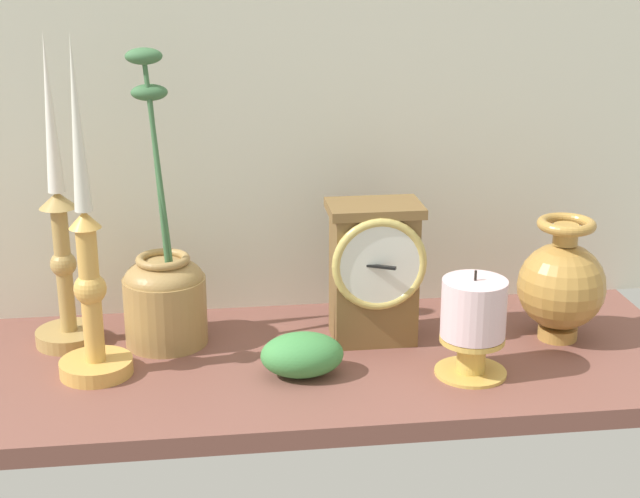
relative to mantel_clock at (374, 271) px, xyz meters
The scene contains 9 objects.
ground_plane 16.17cm from the mantel_clock, 159.93° to the right, with size 100.00×36.00×2.40cm, color brown.
back_wall 29.45cm from the mantel_clock, 128.59° to the left, with size 120.00×2.00×65.00cm, color silver.
mantel_clock is the anchor object (origin of this frame).
candlestick_tall_left 38.79cm from the mantel_clock, behind, with size 8.46×8.46×39.16cm.
candlestick_tall_center 34.82cm from the mantel_clock, behind, with size 8.63×8.63×40.00cm.
brass_vase_bulbous 23.87cm from the mantel_clock, ahead, with size 11.14×11.14×15.99cm.
brass_vase_jar 26.47cm from the mantel_clock, behind, with size 10.41×10.41×37.00cm.
pillar_candle_front 15.07cm from the mantel_clock, 49.12° to the right, with size 8.55×8.55×12.99cm.
ivy_sprig 15.22cm from the mantel_clock, 138.31° to the right, with size 9.83×6.88×5.23cm.
Camera 1 is at (-9.97, -107.82, 50.29)cm, focal length 54.20 mm.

